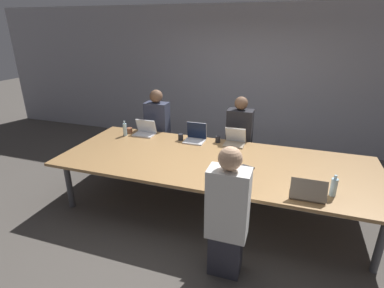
% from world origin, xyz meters
% --- Properties ---
extents(ground_plane, '(24.00, 24.00, 0.00)m').
position_xyz_m(ground_plane, '(0.00, 0.00, 0.00)').
color(ground_plane, '#4C4742').
extents(curtain_wall, '(12.00, 0.06, 2.80)m').
position_xyz_m(curtain_wall, '(0.00, 2.59, 1.40)').
color(curtain_wall, '#9999A3').
rests_on(curtain_wall, ground_plane).
extents(conference_table, '(4.17, 1.62, 0.73)m').
position_xyz_m(conference_table, '(0.00, 0.00, 0.68)').
color(conference_table, '#9E7547').
rests_on(conference_table, ground_plane).
extents(laptop_near_right, '(0.36, 0.23, 0.22)m').
position_xyz_m(laptop_near_right, '(1.15, -0.61, 0.79)').
color(laptop_near_right, gray).
rests_on(laptop_near_right, conference_table).
extents(bottle_near_right, '(0.07, 0.07, 0.24)m').
position_xyz_m(bottle_near_right, '(1.41, -0.46, 0.83)').
color(bottle_near_right, '#ADD1E0').
rests_on(bottle_near_right, conference_table).
extents(laptop_far_center, '(0.31, 0.27, 0.26)m').
position_xyz_m(laptop_far_center, '(0.14, 0.66, 0.80)').
color(laptop_far_center, gray).
rests_on(laptop_far_center, conference_table).
extents(person_far_center, '(0.40, 0.24, 1.38)m').
position_xyz_m(person_far_center, '(0.15, 1.00, 0.67)').
color(person_far_center, '#2D2D38').
rests_on(person_far_center, ground_plane).
extents(cup_far_center, '(0.07, 0.07, 0.10)m').
position_xyz_m(cup_far_center, '(-0.12, 0.65, 0.78)').
color(cup_far_center, '#232328').
rests_on(cup_far_center, conference_table).
extents(laptop_far_left, '(0.34, 0.25, 0.25)m').
position_xyz_m(laptop_far_left, '(-1.34, 0.62, 0.80)').
color(laptop_far_left, silver).
rests_on(laptop_far_left, conference_table).
extents(person_far_left, '(0.40, 0.24, 1.40)m').
position_xyz_m(person_far_left, '(-1.29, 1.00, 0.68)').
color(person_far_left, '#2D2D38').
rests_on(person_far_left, ground_plane).
extents(cup_far_left, '(0.09, 0.09, 0.09)m').
position_xyz_m(cup_far_left, '(-1.62, 0.61, 0.77)').
color(cup_far_left, brown).
rests_on(cup_far_left, conference_table).
extents(bottle_far_left, '(0.06, 0.06, 0.25)m').
position_xyz_m(bottle_far_left, '(-1.62, 0.47, 0.83)').
color(bottle_far_left, '#ADD1E0').
rests_on(bottle_far_left, conference_table).
extents(laptop_far_midleft, '(0.31, 0.27, 0.28)m').
position_xyz_m(laptop_far_midleft, '(-0.46, 0.61, 0.81)').
color(laptop_far_midleft, silver).
rests_on(laptop_far_midleft, conference_table).
extents(cup_far_midleft, '(0.08, 0.08, 0.10)m').
position_xyz_m(cup_far_midleft, '(-0.69, 0.56, 0.78)').
color(cup_far_midleft, '#232328').
rests_on(cup_far_midleft, conference_table).
extents(laptop_near_midright, '(0.31, 0.24, 0.23)m').
position_xyz_m(laptop_near_midright, '(0.42, -0.67, 0.79)').
color(laptop_near_midright, gray).
rests_on(laptop_near_midright, conference_table).
extents(person_near_midright, '(0.40, 0.24, 1.40)m').
position_xyz_m(person_near_midright, '(0.42, -1.11, 0.68)').
color(person_near_midright, '#2D2D38').
rests_on(person_near_midright, ground_plane).
extents(cup_near_midright, '(0.07, 0.07, 0.08)m').
position_xyz_m(cup_near_midright, '(0.17, -0.64, 0.77)').
color(cup_near_midright, white).
rests_on(cup_near_midright, conference_table).
extents(stapler, '(0.08, 0.16, 0.05)m').
position_xyz_m(stapler, '(0.16, -0.22, 0.75)').
color(stapler, black).
rests_on(stapler, conference_table).
extents(notebook, '(0.21, 0.20, 0.02)m').
position_xyz_m(notebook, '(0.44, -0.13, 0.74)').
color(notebook, '#232328').
rests_on(notebook, conference_table).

